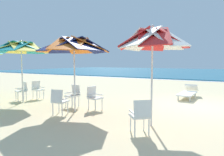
{
  "coord_description": "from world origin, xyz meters",
  "views": [
    {
      "loc": [
        0.85,
        -8.36,
        1.75
      ],
      "look_at": [
        -3.92,
        -0.09,
        1.0
      ],
      "focal_mm": 31.89,
      "sensor_mm": 36.0,
      "label": 1
    }
  ],
  "objects_px": {
    "beach_umbrella_1": "(74,46)",
    "plastic_chair_2": "(59,100)",
    "beach_umbrella_2": "(21,48)",
    "sun_lounger_1": "(188,92)",
    "plastic_chair_0": "(141,114)",
    "plastic_chair_5": "(37,89)",
    "beach_umbrella_0": "(152,40)",
    "plastic_chair_3": "(94,96)",
    "plastic_chair_4": "(22,90)",
    "plastic_chair_1": "(74,94)"
  },
  "relations": [
    {
      "from": "plastic_chair_0",
      "to": "plastic_chair_1",
      "type": "bearing_deg",
      "value": 155.92
    },
    {
      "from": "sun_lounger_1",
      "to": "plastic_chair_5",
      "type": "bearing_deg",
      "value": -148.66
    },
    {
      "from": "beach_umbrella_0",
      "to": "plastic_chair_2",
      "type": "bearing_deg",
      "value": -171.82
    },
    {
      "from": "plastic_chair_0",
      "to": "plastic_chair_3",
      "type": "relative_size",
      "value": 1.0
    },
    {
      "from": "plastic_chair_3",
      "to": "plastic_chair_4",
      "type": "distance_m",
      "value": 3.89
    },
    {
      "from": "beach_umbrella_1",
      "to": "beach_umbrella_2",
      "type": "bearing_deg",
      "value": 177.62
    },
    {
      "from": "beach_umbrella_2",
      "to": "plastic_chair_5",
      "type": "relative_size",
      "value": 3.14
    },
    {
      "from": "beach_umbrella_1",
      "to": "plastic_chair_3",
      "type": "height_order",
      "value": "beach_umbrella_1"
    },
    {
      "from": "plastic_chair_4",
      "to": "plastic_chair_1",
      "type": "bearing_deg",
      "value": 3.34
    },
    {
      "from": "plastic_chair_2",
      "to": "beach_umbrella_2",
      "type": "bearing_deg",
      "value": 165.75
    },
    {
      "from": "beach_umbrella_2",
      "to": "sun_lounger_1",
      "type": "height_order",
      "value": "beach_umbrella_2"
    },
    {
      "from": "plastic_chair_3",
      "to": "beach_umbrella_2",
      "type": "height_order",
      "value": "beach_umbrella_2"
    },
    {
      "from": "plastic_chair_2",
      "to": "plastic_chair_3",
      "type": "height_order",
      "value": "same"
    },
    {
      "from": "beach_umbrella_1",
      "to": "plastic_chair_2",
      "type": "xyz_separation_m",
      "value": [
        -0.15,
        -0.61,
        -1.83
      ]
    },
    {
      "from": "plastic_chair_2",
      "to": "plastic_chair_4",
      "type": "xyz_separation_m",
      "value": [
        -3.33,
        1.03,
        0.0
      ]
    },
    {
      "from": "plastic_chair_0",
      "to": "plastic_chair_2",
      "type": "distance_m",
      "value": 3.04
    },
    {
      "from": "plastic_chair_2",
      "to": "plastic_chair_5",
      "type": "bearing_deg",
      "value": 151.68
    },
    {
      "from": "beach_umbrella_1",
      "to": "sun_lounger_1",
      "type": "distance_m",
      "value": 6.09
    },
    {
      "from": "beach_umbrella_0",
      "to": "plastic_chair_4",
      "type": "relative_size",
      "value": 3.18
    },
    {
      "from": "beach_umbrella_1",
      "to": "beach_umbrella_0",
      "type": "bearing_deg",
      "value": -3.51
    },
    {
      "from": "beach_umbrella_2",
      "to": "plastic_chair_4",
      "type": "bearing_deg",
      "value": 145.42
    },
    {
      "from": "plastic_chair_4",
      "to": "plastic_chair_5",
      "type": "xyz_separation_m",
      "value": [
        0.26,
        0.63,
        0.0
      ]
    },
    {
      "from": "plastic_chair_0",
      "to": "beach_umbrella_1",
      "type": "height_order",
      "value": "beach_umbrella_1"
    },
    {
      "from": "beach_umbrella_1",
      "to": "plastic_chair_3",
      "type": "xyz_separation_m",
      "value": [
        0.4,
        0.62,
        -1.83
      ]
    },
    {
      "from": "plastic_chair_1",
      "to": "plastic_chair_2",
      "type": "distance_m",
      "value": 1.27
    },
    {
      "from": "plastic_chair_1",
      "to": "beach_umbrella_0",
      "type": "bearing_deg",
      "value": -12.5
    },
    {
      "from": "plastic_chair_1",
      "to": "beach_umbrella_2",
      "type": "xyz_separation_m",
      "value": [
        -2.49,
        -0.46,
        1.88
      ]
    },
    {
      "from": "plastic_chair_3",
      "to": "plastic_chair_5",
      "type": "relative_size",
      "value": 1.0
    },
    {
      "from": "beach_umbrella_0",
      "to": "sun_lounger_1",
      "type": "height_order",
      "value": "beach_umbrella_0"
    },
    {
      "from": "plastic_chair_1",
      "to": "plastic_chair_4",
      "type": "height_order",
      "value": "same"
    },
    {
      "from": "plastic_chair_1",
      "to": "sun_lounger_1",
      "type": "height_order",
      "value": "plastic_chair_1"
    },
    {
      "from": "plastic_chair_4",
      "to": "sun_lounger_1",
      "type": "relative_size",
      "value": 0.4
    },
    {
      "from": "plastic_chair_0",
      "to": "sun_lounger_1",
      "type": "xyz_separation_m",
      "value": [
        0.17,
        5.81,
        -0.22
      ]
    },
    {
      "from": "plastic_chair_1",
      "to": "plastic_chair_5",
      "type": "distance_m",
      "value": 2.7
    },
    {
      "from": "plastic_chair_5",
      "to": "plastic_chair_2",
      "type": "bearing_deg",
      "value": -28.32
    },
    {
      "from": "plastic_chair_2",
      "to": "plastic_chair_4",
      "type": "bearing_deg",
      "value": 162.82
    },
    {
      "from": "beach_umbrella_0",
      "to": "plastic_chair_4",
      "type": "bearing_deg",
      "value": 174.66
    },
    {
      "from": "beach_umbrella_0",
      "to": "plastic_chair_5",
      "type": "relative_size",
      "value": 3.18
    },
    {
      "from": "beach_umbrella_0",
      "to": "plastic_chair_0",
      "type": "height_order",
      "value": "beach_umbrella_0"
    },
    {
      "from": "plastic_chair_1",
      "to": "plastic_chair_4",
      "type": "relative_size",
      "value": 1.0
    },
    {
      "from": "plastic_chair_0",
      "to": "plastic_chair_4",
      "type": "bearing_deg",
      "value": 167.86
    },
    {
      "from": "beach_umbrella_1",
      "to": "plastic_chair_4",
      "type": "xyz_separation_m",
      "value": [
        -3.49,
        0.42,
        -1.83
      ]
    },
    {
      "from": "sun_lounger_1",
      "to": "plastic_chair_1",
      "type": "bearing_deg",
      "value": -130.18
    },
    {
      "from": "plastic_chair_2",
      "to": "sun_lounger_1",
      "type": "height_order",
      "value": "plastic_chair_2"
    },
    {
      "from": "plastic_chair_2",
      "to": "plastic_chair_5",
      "type": "relative_size",
      "value": 1.0
    },
    {
      "from": "plastic_chair_0",
      "to": "plastic_chair_5",
      "type": "xyz_separation_m",
      "value": [
        -6.1,
        1.99,
        0.0
      ]
    },
    {
      "from": "beach_umbrella_2",
      "to": "plastic_chair_5",
      "type": "distance_m",
      "value": 2.1
    },
    {
      "from": "plastic_chair_3",
      "to": "sun_lounger_1",
      "type": "xyz_separation_m",
      "value": [
        2.64,
        4.24,
        -0.22
      ]
    },
    {
      "from": "plastic_chair_2",
      "to": "beach_umbrella_2",
      "type": "distance_m",
      "value": 3.55
    },
    {
      "from": "plastic_chair_1",
      "to": "plastic_chair_3",
      "type": "relative_size",
      "value": 1.0
    }
  ]
}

